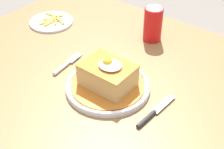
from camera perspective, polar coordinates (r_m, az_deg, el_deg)
The scene contains 7 objects.
dining_table at distance 1.03m, azimuth 1.67°, elevation -6.58°, with size 1.30×0.93×0.77m.
main_plate at distance 0.94m, azimuth -0.75°, elevation -2.08°, with size 0.25×0.25×0.02m.
sandwich_meal at distance 0.92m, azimuth -0.75°, elevation -0.36°, with size 0.22×0.22×0.10m.
fork at distance 1.04m, azimuth -8.27°, elevation 1.71°, with size 0.03×0.14×0.01m.
knife at distance 0.87m, azimuth 7.08°, elevation -7.03°, with size 0.03×0.17×0.01m.
soda_can at distance 1.16m, azimuth 7.29°, elevation 8.89°, with size 0.07×0.07×0.12m.
side_plate_fries at distance 1.31m, azimuth -10.73°, elevation 9.23°, with size 0.17×0.17×0.02m.
Camera 1 is at (0.43, -0.60, 1.38)m, focal length 51.37 mm.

